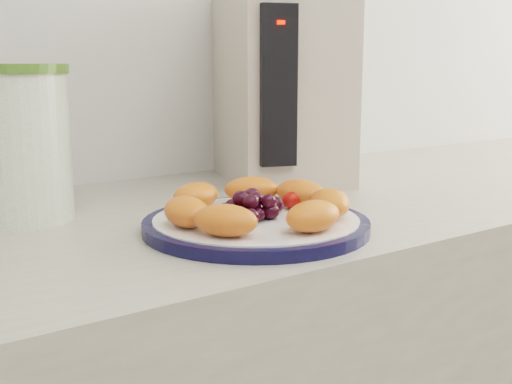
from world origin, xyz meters
TOP-DOWN VIEW (x-y plane):
  - plate_rim at (-0.03, 1.06)m, footprint 0.28×0.28m
  - plate_face at (-0.03, 1.06)m, footprint 0.26×0.26m
  - canister at (-0.27, 1.30)m, footprint 0.19×0.19m
  - canister_lid at (-0.27, 1.30)m, footprint 0.20×0.20m
  - appliance_body at (0.22, 1.34)m, footprint 0.27×0.32m
  - appliance_panel at (0.12, 1.23)m, footprint 0.06×0.04m
  - appliance_led at (0.12, 1.22)m, footprint 0.01×0.01m
  - fruit_plate at (-0.03, 1.07)m, footprint 0.24×0.25m

SIDE VIEW (x-z plane):
  - plate_rim at x=-0.03m, z-range 0.90..0.91m
  - plate_face at x=-0.03m, z-range 0.90..0.92m
  - fruit_plate at x=-0.03m, z-range 0.92..0.95m
  - canister at x=-0.27m, z-range 0.90..1.09m
  - appliance_body at x=0.22m, z-range 0.90..1.24m
  - appliance_panel at x=0.12m, z-range 0.95..1.20m
  - canister_lid at x=-0.27m, z-range 1.09..1.11m
  - appliance_led at x=0.12m, z-range 1.17..1.17m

